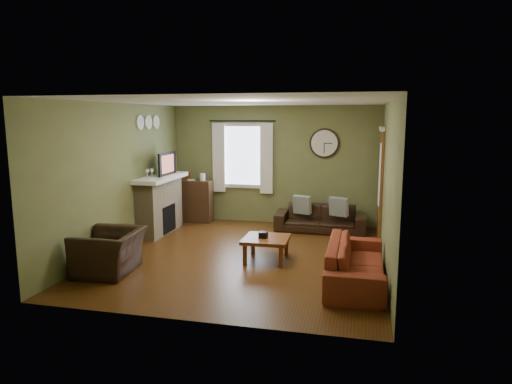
% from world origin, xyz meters
% --- Properties ---
extents(floor, '(4.60, 5.20, 0.00)m').
position_xyz_m(floor, '(0.00, 0.00, 0.00)').
color(floor, '#48280E').
rests_on(floor, ground).
extents(ceiling, '(4.60, 5.20, 0.00)m').
position_xyz_m(ceiling, '(0.00, 0.00, 2.60)').
color(ceiling, white).
rests_on(ceiling, ground).
extents(wall_left, '(0.00, 5.20, 2.60)m').
position_xyz_m(wall_left, '(-2.30, 0.00, 1.30)').
color(wall_left, olive).
rests_on(wall_left, ground).
extents(wall_right, '(0.00, 5.20, 2.60)m').
position_xyz_m(wall_right, '(2.30, 0.00, 1.30)').
color(wall_right, olive).
rests_on(wall_right, ground).
extents(wall_back, '(4.60, 0.00, 2.60)m').
position_xyz_m(wall_back, '(0.00, 2.60, 1.30)').
color(wall_back, olive).
rests_on(wall_back, ground).
extents(wall_front, '(4.60, 0.00, 2.60)m').
position_xyz_m(wall_front, '(0.00, -2.60, 1.30)').
color(wall_front, olive).
rests_on(wall_front, ground).
extents(fireplace, '(0.40, 1.40, 1.10)m').
position_xyz_m(fireplace, '(-2.10, 1.15, 0.55)').
color(fireplace, tan).
rests_on(fireplace, floor).
extents(firebox, '(0.04, 0.60, 0.55)m').
position_xyz_m(firebox, '(-1.91, 1.15, 0.30)').
color(firebox, black).
rests_on(firebox, fireplace).
extents(mantel, '(0.58, 1.60, 0.08)m').
position_xyz_m(mantel, '(-2.07, 1.15, 1.14)').
color(mantel, white).
rests_on(mantel, fireplace).
extents(tv, '(0.08, 0.60, 0.35)m').
position_xyz_m(tv, '(-2.05, 1.30, 1.35)').
color(tv, black).
rests_on(tv, mantel).
extents(tv_screen, '(0.02, 0.62, 0.36)m').
position_xyz_m(tv_screen, '(-1.97, 1.30, 1.41)').
color(tv_screen, '#994C3F').
rests_on(tv_screen, mantel).
extents(medallion_left, '(0.28, 0.28, 0.03)m').
position_xyz_m(medallion_left, '(-2.28, 0.80, 2.25)').
color(medallion_left, white).
rests_on(medallion_left, wall_left).
extents(medallion_mid, '(0.28, 0.28, 0.03)m').
position_xyz_m(medallion_mid, '(-2.28, 1.15, 2.25)').
color(medallion_mid, white).
rests_on(medallion_mid, wall_left).
extents(medallion_right, '(0.28, 0.28, 0.03)m').
position_xyz_m(medallion_right, '(-2.28, 1.50, 2.25)').
color(medallion_right, white).
rests_on(medallion_right, wall_left).
extents(window_pane, '(1.00, 0.02, 1.30)m').
position_xyz_m(window_pane, '(-0.70, 2.58, 1.50)').
color(window_pane, silver).
rests_on(window_pane, wall_back).
extents(curtain_rod, '(0.03, 0.03, 1.50)m').
position_xyz_m(curtain_rod, '(-0.70, 2.48, 2.27)').
color(curtain_rod, black).
rests_on(curtain_rod, wall_back).
extents(curtain_left, '(0.28, 0.04, 1.55)m').
position_xyz_m(curtain_left, '(-1.25, 2.48, 1.45)').
color(curtain_left, white).
rests_on(curtain_left, wall_back).
extents(curtain_right, '(0.28, 0.04, 1.55)m').
position_xyz_m(curtain_right, '(-0.15, 2.48, 1.45)').
color(curtain_right, white).
rests_on(curtain_right, wall_back).
extents(wall_clock, '(0.64, 0.06, 0.64)m').
position_xyz_m(wall_clock, '(1.10, 2.55, 1.80)').
color(wall_clock, white).
rests_on(wall_clock, wall_back).
extents(door, '(0.05, 0.90, 2.10)m').
position_xyz_m(door, '(2.27, 1.85, 1.05)').
color(door, brown).
rests_on(door, floor).
extents(bookshelf, '(0.80, 0.34, 0.95)m').
position_xyz_m(bookshelf, '(-1.77, 2.27, 0.47)').
color(bookshelf, '#3D2617').
rests_on(bookshelf, floor).
extents(book, '(0.23, 0.26, 0.02)m').
position_xyz_m(book, '(-1.88, 2.18, 0.96)').
color(book, '#603014').
rests_on(book, bookshelf).
extents(sofa_brown, '(1.86, 0.73, 0.54)m').
position_xyz_m(sofa_brown, '(1.10, 2.03, 0.27)').
color(sofa_brown, black).
rests_on(sofa_brown, floor).
extents(pillow_left, '(0.39, 0.23, 0.38)m').
position_xyz_m(pillow_left, '(0.71, 1.99, 0.55)').
color(pillow_left, gray).
rests_on(pillow_left, sofa_brown).
extents(pillow_right, '(0.40, 0.25, 0.38)m').
position_xyz_m(pillow_right, '(1.47, 1.94, 0.55)').
color(pillow_right, gray).
rests_on(pillow_right, sofa_brown).
extents(sofa_red, '(0.79, 2.01, 0.59)m').
position_xyz_m(sofa_red, '(1.87, -0.84, 0.29)').
color(sofa_red, maroon).
rests_on(sofa_red, floor).
extents(armchair, '(0.96, 1.08, 0.65)m').
position_xyz_m(armchair, '(-1.80, -1.29, 0.32)').
color(armchair, black).
rests_on(armchair, floor).
extents(coffee_table, '(0.74, 0.74, 0.39)m').
position_xyz_m(coffee_table, '(0.41, -0.16, 0.20)').
color(coffee_table, '#603014').
rests_on(coffee_table, floor).
extents(tissue_box, '(0.14, 0.14, 0.10)m').
position_xyz_m(tissue_box, '(0.36, -0.20, 0.40)').
color(tissue_box, black).
rests_on(tissue_box, coffee_table).
extents(wine_glass_a, '(0.07, 0.07, 0.20)m').
position_xyz_m(wine_glass_a, '(-2.05, 0.55, 1.28)').
color(wine_glass_a, white).
rests_on(wine_glass_a, mantel).
extents(wine_glass_b, '(0.07, 0.07, 0.19)m').
position_xyz_m(wine_glass_b, '(-2.05, 0.75, 1.27)').
color(wine_glass_b, white).
rests_on(wine_glass_b, mantel).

